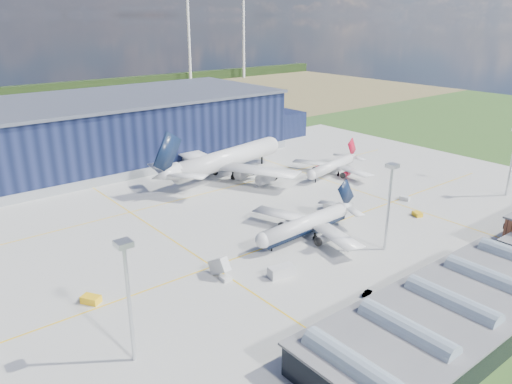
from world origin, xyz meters
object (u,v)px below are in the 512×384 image
object	(u,v)px
gse_van_a	(281,271)
gse_van_b	(332,206)
airliner_red	(332,161)
light_mast_center	(390,193)
gse_tug_a	(91,299)
airliner_navy	(305,216)
gse_tug_b	(417,214)
hangar	(137,128)
light_mast_west	(127,283)
airliner_widebody	(227,149)
car_b	(367,293)
airstair	(219,270)
gse_cart_a	(405,198)

from	to	relation	value
gse_van_a	gse_van_b	size ratio (longest dim) A/B	1.17
airliner_red	gse_van_b	bearing A→B (deg)	31.03
light_mast_center	gse_tug_a	size ratio (longest dim) A/B	5.92
airliner_navy	airliner_red	world-z (taller)	airliner_navy
gse_tug_b	airliner_red	bearing A→B (deg)	98.60
light_mast_center	hangar	bearing A→B (deg)	93.30
light_mast_west	airliner_widebody	size ratio (longest dim) A/B	0.35
light_mast_west	gse_tug_a	distance (m)	27.08
hangar	airliner_widebody	bearing A→B (deg)	-76.06
airliner_navy	airliner_widebody	distance (m)	60.36
light_mast_west	light_mast_center	distance (m)	70.00
gse_tug_a	gse_van_b	world-z (taller)	gse_van_b
hangar	airliner_red	distance (m)	84.62
light_mast_west	gse_tug_a	bearing A→B (deg)	87.08
airliner_red	car_b	size ratio (longest dim) A/B	10.66
gse_van_b	gse_tug_a	bearing A→B (deg)	152.58
gse_van_b	car_b	distance (m)	50.39
airliner_widebody	gse_van_b	distance (m)	49.30
gse_tug_a	gse_van_a	bearing A→B (deg)	-55.40
light_mast_west	gse_van_a	world-z (taller)	light_mast_west
gse_tug_b	airstair	distance (m)	67.71
gse_van_a	car_b	bearing A→B (deg)	-143.63
gse_tug_b	light_mast_west	bearing A→B (deg)	-154.48
airliner_widebody	gse_tug_b	distance (m)	71.91
airliner_widebody	gse_cart_a	xyz separation A→B (m)	(29.71, -57.44, -9.93)
hangar	airliner_navy	world-z (taller)	hangar
airliner_navy	gse_tug_b	world-z (taller)	airliner_navy
light_mast_west	light_mast_center	bearing A→B (deg)	0.00
hangar	gse_van_a	bearing A→B (deg)	-101.00
gse_cart_a	airstair	distance (m)	76.03
hangar	gse_cart_a	size ratio (longest dim) A/B	46.16
gse_cart_a	airstair	bearing A→B (deg)	167.74
airstair	light_mast_west	bearing A→B (deg)	-157.63
airliner_navy	car_b	distance (m)	31.82
airliner_widebody	gse_van_a	xyz separation A→B (m)	(-35.20, -69.85, -9.28)
gse_van_b	light_mast_center	bearing A→B (deg)	-140.88
light_mast_west	gse_van_b	xyz separation A→B (m)	(80.01, 27.83, -14.24)
car_b	gse_van_b	bearing A→B (deg)	-55.24
gse_tug_a	gse_tug_b	world-z (taller)	gse_tug_a
gse_cart_a	car_b	distance (m)	63.55
airliner_navy	gse_van_a	world-z (taller)	airliner_navy
gse_van_a	car_b	xyz separation A→B (m)	(8.99, -17.79, -0.79)
airliner_widebody	car_b	bearing A→B (deg)	-118.28
airliner_navy	car_b	xyz separation A→B (m)	(-9.90, -29.67, -5.81)
gse_tug_a	airliner_red	bearing A→B (deg)	-16.41
gse_tug_a	car_b	xyz separation A→B (m)	(47.57, -34.44, -0.27)
light_mast_center	car_b	size ratio (longest dim) A/B	7.03
light_mast_center	gse_tug_b	size ratio (longest dim) A/B	7.64
hangar	car_b	size ratio (longest dim) A/B	44.33
gse_van_b	light_mast_west	bearing A→B (deg)	168.08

